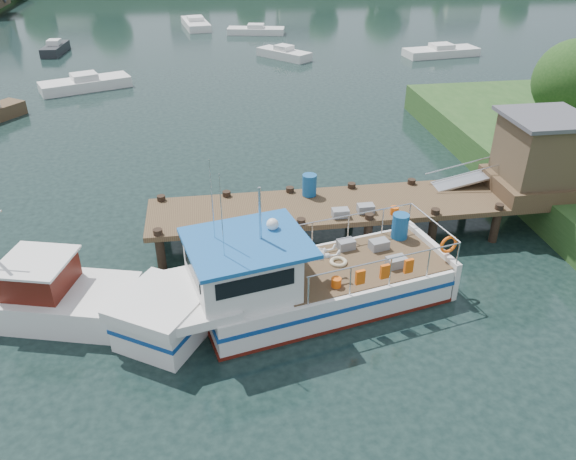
{
  "coord_description": "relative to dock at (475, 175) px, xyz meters",
  "views": [
    {
      "loc": [
        -3.55,
        -18.42,
        11.21
      ],
      "look_at": [
        -1.0,
        -1.5,
        1.3
      ],
      "focal_mm": 35.0,
      "sensor_mm": 36.0,
      "label": 1
    }
  ],
  "objects": [
    {
      "name": "dock",
      "position": [
        0.0,
        0.0,
        0.0
      ],
      "size": [
        16.6,
        3.0,
        4.78
      ],
      "color": "#4D3924",
      "rests_on": "ground"
    },
    {
      "name": "moored_c",
      "position": [
        10.31,
        28.45,
        -1.87
      ],
      "size": [
        6.62,
        2.97,
        1.01
      ],
      "rotation": [
        0.0,
        0.0,
        -0.05
      ],
      "color": "silver",
      "rests_on": "ground"
    },
    {
      "name": "ground_plane",
      "position": [
        -6.51,
        -0.01,
        -2.24
      ],
      "size": [
        160.0,
        160.0,
        0.0
      ],
      "primitive_type": "plane",
      "color": "black"
    },
    {
      "name": "moored_a",
      "position": [
        -18.3,
        22.45,
        -1.83
      ],
      "size": [
        6.37,
        4.16,
        1.11
      ],
      "rotation": [
        0.0,
        0.0,
        0.03
      ],
      "color": "silver",
      "rests_on": "ground"
    },
    {
      "name": "work_boat",
      "position": [
        -16.33,
        -3.14,
        -1.58
      ],
      "size": [
        7.97,
        4.15,
        4.2
      ],
      "rotation": [
        0.0,
        0.0,
        -0.27
      ],
      "color": "silver",
      "rests_on": "ground"
    },
    {
      "name": "moored_d",
      "position": [
        -10.47,
        44.74,
        -1.82
      ],
      "size": [
        3.18,
        6.87,
        1.13
      ],
      "rotation": [
        0.0,
        0.0,
        -0.38
      ],
      "color": "silver",
      "rests_on": "ground"
    },
    {
      "name": "moored_e",
      "position": [
        -22.7,
        34.38,
        -1.81
      ],
      "size": [
        1.78,
        4.29,
        1.16
      ],
      "rotation": [
        0.0,
        0.0,
        0.09
      ],
      "color": "black",
      "rests_on": "ground"
    },
    {
      "name": "moored_b",
      "position": [
        -3.18,
        29.58,
        -1.84
      ],
      "size": [
        4.42,
        4.77,
        1.07
      ],
      "rotation": [
        0.0,
        0.0,
        -0.25
      ],
      "color": "silver",
      "rests_on": "ground"
    },
    {
      "name": "moored_far",
      "position": [
        -4.49,
        40.29,
        -1.88
      ],
      "size": [
        5.92,
        3.01,
        0.96
      ],
      "rotation": [
        0.0,
        0.0,
        0.06
      ],
      "color": "silver",
      "rests_on": "ground"
    },
    {
      "name": "lobster_boat",
      "position": [
        -8.03,
        -4.33,
        -1.28
      ],
      "size": [
        11.1,
        5.18,
        5.32
      ],
      "rotation": [
        0.0,
        0.0,
        0.22
      ],
      "color": "silver",
      "rests_on": "ground"
    }
  ]
}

